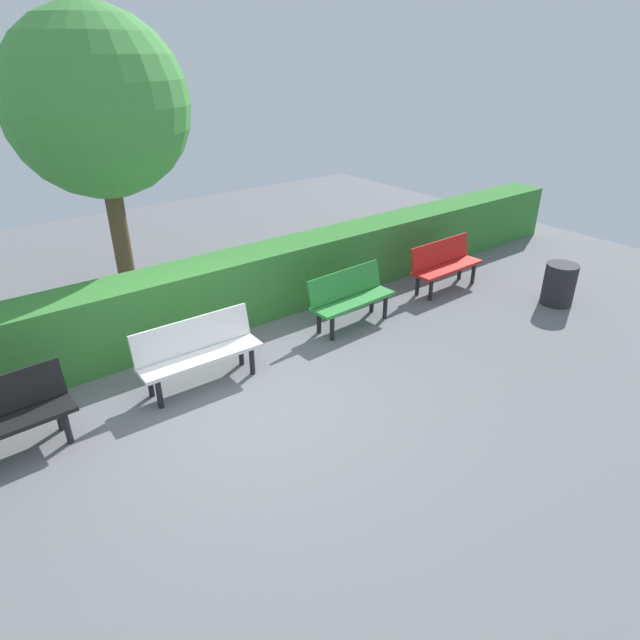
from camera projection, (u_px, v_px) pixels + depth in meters
name	position (u px, v px, depth m)	size (l,w,h in m)	color
ground_plane	(245.00, 405.00, 6.56)	(19.42, 19.42, 0.00)	slate
bench_red	(444.00, 263.00, 9.55)	(1.49, 0.48, 0.86)	red
bench_green	(350.00, 296.00, 8.28)	(1.45, 0.53, 0.86)	#2D8C38
bench_white	(198.00, 350.00, 6.79)	(1.58, 0.50, 0.86)	white
hedge_row	(236.00, 289.00, 8.36)	(15.42, 0.75, 1.08)	#387F33
tree_near	(98.00, 106.00, 8.16)	(2.79, 2.79, 4.52)	brown
trash_bin	(559.00, 284.00, 9.02)	(0.52, 0.52, 0.70)	#262628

